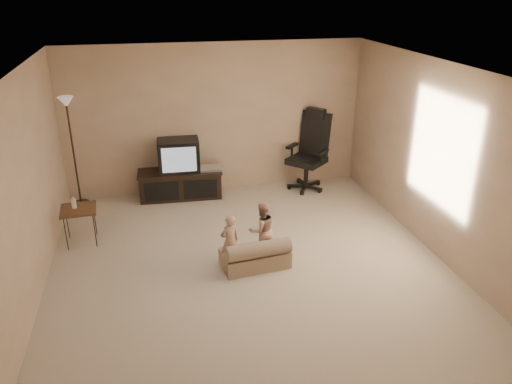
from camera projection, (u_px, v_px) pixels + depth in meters
The scene contains 9 objects.
floor at pixel (250, 268), 6.38m from camera, with size 5.50×5.50×0.00m, color beige.
room_shell at pixel (249, 156), 5.78m from camera, with size 5.50×5.50×5.50m.
tv_stand at pixel (180, 174), 8.32m from camera, with size 1.42×0.58×1.00m.
office_chair at pixel (309, 161), 8.66m from camera, with size 0.91×0.91×1.39m.
side_table at pixel (78, 210), 6.82m from camera, with size 0.50×0.50×0.70m.
floor_lamp at pixel (70, 128), 7.69m from camera, with size 0.28×0.28×1.78m.
child_sofa at pixel (256, 256), 6.35m from camera, with size 0.89×0.57×0.41m.
toddler_left at pixel (230, 241), 6.30m from camera, with size 0.26×0.19×0.72m, color tan.
toddler_right at pixel (262, 230), 6.52m from camera, with size 0.38×0.21×0.78m, color tan.
Camera 1 is at (-1.12, -5.36, 3.41)m, focal length 35.00 mm.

